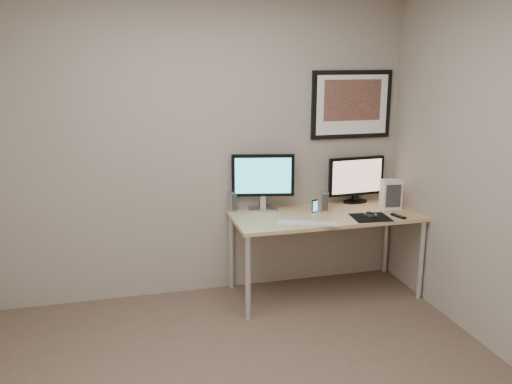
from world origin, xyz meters
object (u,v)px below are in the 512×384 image
at_px(monitor_large, 263,179).
at_px(monitor_tv, 356,178).
at_px(desk, 325,221).
at_px(phone_dock, 315,207).
at_px(fan_unit, 391,194).
at_px(speaker_right, 325,202).
at_px(speaker_left, 232,202).
at_px(framed_art, 352,104).
at_px(keyboard, 307,223).

bearing_deg(monitor_large, monitor_tv, 13.62).
bearing_deg(desk, phone_dock, 176.32).
bearing_deg(fan_unit, monitor_large, 176.12).
distance_m(monitor_tv, speaker_right, 0.45).
bearing_deg(phone_dock, speaker_left, 137.90).
relative_size(framed_art, keyboard, 1.57).
xyz_separation_m(framed_art, monitor_tv, (0.05, -0.06, -0.66)).
bearing_deg(monitor_tv, keyboard, -145.59).
xyz_separation_m(framed_art, speaker_left, (-1.11, -0.05, -0.81)).
height_order(framed_art, phone_dock, framed_art).
xyz_separation_m(desk, framed_art, (0.35, 0.33, 0.96)).
bearing_deg(framed_art, fan_unit, -49.25).
height_order(speaker_left, phone_dock, speaker_left).
xyz_separation_m(keyboard, fan_unit, (0.88, 0.26, 0.12)).
relative_size(desk, speaker_left, 9.29).
distance_m(keyboard, fan_unit, 0.92).
height_order(desk, monitor_tv, monitor_tv).
height_order(monitor_tv, keyboard, monitor_tv).
bearing_deg(phone_dock, framed_art, 16.56).
bearing_deg(keyboard, speaker_left, 154.28).
bearing_deg(speaker_right, monitor_tv, 39.47).
bearing_deg(framed_art, keyboard, -136.59).
xyz_separation_m(monitor_large, fan_unit, (1.11, -0.23, -0.15)).
bearing_deg(framed_art, desk, -136.54).
height_order(speaker_left, speaker_right, speaker_left).
xyz_separation_m(speaker_right, fan_unit, (0.60, -0.06, 0.04)).
xyz_separation_m(desk, fan_unit, (0.62, 0.02, 0.19)).
distance_m(speaker_right, keyboard, 0.44).
bearing_deg(framed_art, phone_dock, -143.97).
bearing_deg(phone_dock, keyboard, -142.24).
distance_m(speaker_right, phone_dock, 0.14).
bearing_deg(speaker_right, fan_unit, 6.52).
xyz_separation_m(framed_art, fan_unit, (0.27, -0.31, -0.76)).
height_order(desk, speaker_right, speaker_right).
relative_size(monitor_large, keyboard, 1.12).
relative_size(monitor_large, speaker_left, 3.12).
height_order(speaker_left, fan_unit, fan_unit).
bearing_deg(keyboard, monitor_tv, 59.05).
distance_m(monitor_tv, speaker_left, 1.17).
bearing_deg(phone_dock, fan_unit, -18.37).
bearing_deg(fan_unit, phone_dock, -170.95).
xyz_separation_m(speaker_left, phone_dock, (0.66, -0.27, -0.02)).
bearing_deg(speaker_left, fan_unit, -33.98).
bearing_deg(desk, framed_art, 43.46).
xyz_separation_m(monitor_tv, speaker_right, (-0.38, -0.19, -0.14)).
xyz_separation_m(monitor_tv, phone_dock, (-0.50, -0.27, -0.16)).
bearing_deg(monitor_large, desk, -15.28).
xyz_separation_m(speaker_right, phone_dock, (-0.12, -0.08, -0.02)).
xyz_separation_m(framed_art, speaker_right, (-0.33, -0.25, -0.81)).
distance_m(framed_art, keyboard, 1.22).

